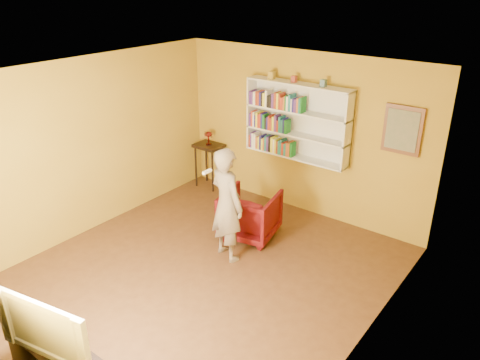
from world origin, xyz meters
name	(u,v)px	position (x,y,z in m)	size (l,w,h in m)	color
room_shell	(200,208)	(0.00, 0.00, 1.02)	(5.30, 5.80, 2.88)	#462A16
bookshelf	(299,121)	(0.00, 2.41, 1.59)	(1.80, 0.29, 1.23)	silver
books_row_lower	(272,144)	(-0.43, 2.30, 1.13)	(0.86, 0.19, 0.26)	#9A361C
books_row_middle	(269,122)	(-0.49, 2.30, 1.51)	(0.75, 0.19, 0.27)	#512B81
books_row_upper	(277,101)	(-0.36, 2.30, 1.89)	(1.00, 0.19, 0.27)	#512B81
ornament_left	(272,75)	(-0.50, 2.35, 2.28)	(0.09, 0.09, 0.12)	#A98D30
ornament_centre	(294,79)	(-0.09, 2.35, 2.26)	(0.07, 0.07, 0.10)	brown
ornament_right	(323,83)	(0.42, 2.35, 2.27)	(0.08, 0.08, 0.11)	slate
framed_painting	(402,130)	(1.65, 2.46, 1.75)	(0.55, 0.05, 0.70)	#593019
console_table	(209,152)	(-1.80, 2.25, 0.70)	(0.52, 0.40, 0.85)	black
ruby_lustre	(208,135)	(-1.80, 2.25, 1.02)	(0.16, 0.15, 0.25)	maroon
armchair	(250,214)	(-0.09, 1.22, 0.37)	(0.79, 0.82, 0.74)	#3F040A
person	(227,205)	(-0.01, 0.56, 0.83)	(0.61, 0.40, 1.66)	#6F6151
game_remote	(207,172)	(-0.14, 0.32, 1.38)	(0.04, 0.15, 0.04)	white
television	(51,323)	(0.12, -2.25, 0.76)	(1.11, 0.15, 0.64)	black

